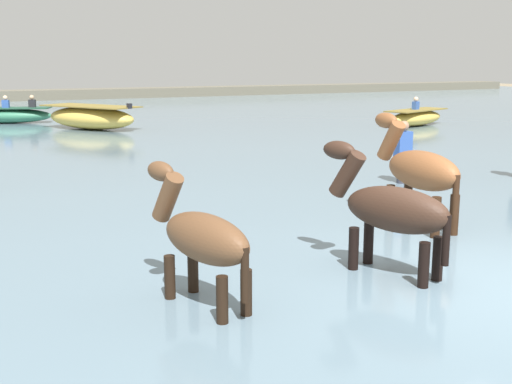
% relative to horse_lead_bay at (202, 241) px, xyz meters
% --- Properties ---
extents(ground_plane, '(120.00, 120.00, 0.00)m').
position_rel_horse_lead_bay_xyz_m(ground_plane, '(3.15, -0.89, -1.04)').
color(ground_plane, '#84755B').
extents(water_surface, '(90.00, 90.00, 0.38)m').
position_rel_horse_lead_bay_xyz_m(water_surface, '(3.15, 9.11, -0.85)').
color(water_surface, slate).
rests_on(water_surface, ground).
extents(horse_lead_bay, '(0.72, 1.62, 1.76)m').
position_rel_horse_lead_bay_xyz_m(horse_lead_bay, '(0.00, 0.00, 0.00)').
color(horse_lead_bay, brown).
rests_on(horse_lead_bay, ground).
extents(horse_trailing_chestnut, '(0.49, 1.84, 2.01)m').
position_rel_horse_lead_bay_xyz_m(horse_trailing_chestnut, '(4.00, 1.45, 0.15)').
color(horse_trailing_chestnut, brown).
rests_on(horse_trailing_chestnut, ground).
extents(horse_flank_dark_bay, '(0.88, 1.69, 1.86)m').
position_rel_horse_lead_bay_xyz_m(horse_flank_dark_bay, '(2.29, -0.06, 0.06)').
color(horse_flank_dark_bay, '#382319').
rests_on(horse_flank_dark_bay, ground).
extents(boat_distant_west, '(3.58, 2.26, 1.09)m').
position_rel_horse_lead_bay_xyz_m(boat_distant_west, '(0.47, 21.53, -0.35)').
color(boat_distant_west, '#337556').
rests_on(boat_distant_west, water_surface).
extents(boat_mid_channel, '(3.28, 4.11, 0.99)m').
position_rel_horse_lead_bay_xyz_m(boat_mid_channel, '(2.90, 17.72, -0.24)').
color(boat_mid_channel, gold).
rests_on(boat_mid_channel, water_surface).
extents(boat_near_starboard, '(3.35, 2.04, 1.09)m').
position_rel_horse_lead_bay_xyz_m(boat_near_starboard, '(14.24, 13.46, -0.35)').
color(boat_near_starboard, gold).
rests_on(boat_near_starboard, water_surface).
extents(person_wading_mid, '(0.32, 0.21, 1.63)m').
position_rel_horse_lead_bay_xyz_m(person_wading_mid, '(6.09, 4.34, -0.17)').
color(person_wading_mid, '#383842').
rests_on(person_wading_mid, ground).
extents(far_shoreline, '(80.00, 2.40, 1.00)m').
position_rel_horse_lead_bay_xyz_m(far_shoreline, '(3.15, 37.39, -0.54)').
color(far_shoreline, '#605B4C').
rests_on(far_shoreline, ground).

